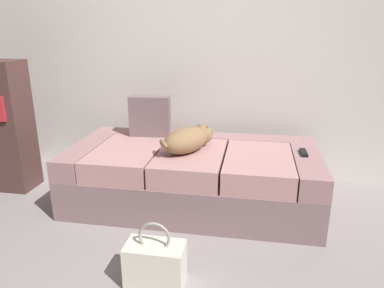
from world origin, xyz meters
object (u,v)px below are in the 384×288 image
object	(u,v)px
tv_remote	(304,153)
throw_pillow	(150,116)
dog_tan	(189,139)
handbag	(155,263)
couch	(193,176)

from	to	relation	value
tv_remote	throw_pillow	size ratio (longest dim) A/B	0.44
dog_tan	handbag	world-z (taller)	dog_tan
dog_tan	throw_pillow	size ratio (longest dim) A/B	1.50
tv_remote	throw_pillow	distance (m)	1.28
handbag	dog_tan	bearing A→B (deg)	89.02
dog_tan	tv_remote	xyz separation A→B (m)	(0.84, 0.08, -0.08)
tv_remote	throw_pillow	xyz separation A→B (m)	(-1.24, 0.26, 0.16)
handbag	throw_pillow	bearing A→B (deg)	106.88
dog_tan	throw_pillow	bearing A→B (deg)	139.00
tv_remote	couch	bearing A→B (deg)	178.38
throw_pillow	handbag	size ratio (longest dim) A/B	0.90
couch	dog_tan	bearing A→B (deg)	-105.66
dog_tan	tv_remote	world-z (taller)	dog_tan
couch	throw_pillow	xyz separation A→B (m)	(-0.42, 0.27, 0.40)
dog_tan	throw_pillow	world-z (taller)	throw_pillow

